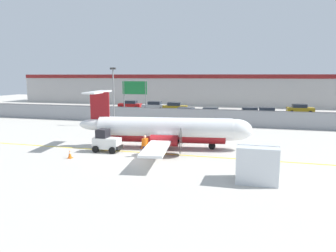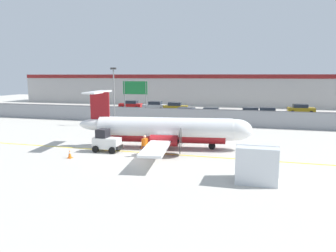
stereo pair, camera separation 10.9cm
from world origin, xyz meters
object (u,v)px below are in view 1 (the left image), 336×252
(commuter_airplane, at_px, (168,130))
(parked_car_0, at_px, (130,105))
(parked_car_6, at_px, (268,113))
(highway_sign, at_px, (135,91))
(parked_car_3, at_px, (187,113))
(parked_car_5, at_px, (249,113))
(traffic_cone_near_left, at_px, (70,154))
(traffic_cone_near_right, at_px, (107,139))
(cargo_container, at_px, (257,164))
(parked_car_2, at_px, (175,107))
(apron_light_pole, at_px, (113,91))
(ground_crew_worker, at_px, (145,145))
(parked_car_7, at_px, (300,109))
(parked_car_4, at_px, (211,113))
(traffic_cone_far_left, at_px, (142,145))
(parked_car_1, at_px, (154,106))
(baggage_tug, at_px, (106,142))

(commuter_airplane, height_order, parked_car_0, commuter_airplane)
(parked_car_6, xyz_separation_m, highway_sign, (-18.05, -6.92, 3.24))
(parked_car_3, bearing_deg, parked_car_6, 21.86)
(parked_car_5, height_order, highway_sign, highway_sign)
(parked_car_6, height_order, highway_sign, highway_sign)
(traffic_cone_near_left, bearing_deg, parked_car_3, 81.38)
(parked_car_3, bearing_deg, traffic_cone_near_right, -96.19)
(cargo_container, xyz_separation_m, traffic_cone_near_right, (-13.84, 8.33, -0.79))
(parked_car_2, xyz_separation_m, parked_car_3, (3.96, -8.42, 0.00))
(traffic_cone_near_right, xyz_separation_m, parked_car_0, (-9.24, 28.49, 0.58))
(parked_car_3, bearing_deg, apron_light_pole, -127.78)
(commuter_airplane, height_order, ground_crew_worker, commuter_airplane)
(ground_crew_worker, bearing_deg, apron_light_pole, 176.44)
(parked_car_0, xyz_separation_m, parked_car_7, (29.51, 0.37, 0.00))
(traffic_cone_near_left, distance_m, apron_light_pole, 17.47)
(cargo_container, distance_m, parked_car_7, 37.75)
(parked_car_4, distance_m, apron_light_pole, 14.65)
(traffic_cone_far_left, relative_size, parked_car_0, 0.15)
(parked_car_7, bearing_deg, traffic_cone_near_left, -124.18)
(cargo_container, relative_size, parked_car_3, 0.56)
(highway_sign, bearing_deg, parked_car_1, 96.05)
(traffic_cone_near_right, distance_m, parked_car_0, 29.96)
(traffic_cone_far_left, height_order, apron_light_pole, apron_light_pole)
(cargo_container, relative_size, parked_car_6, 0.58)
(parked_car_3, bearing_deg, traffic_cone_far_left, -83.57)
(parked_car_5, bearing_deg, parked_car_2, -30.79)
(cargo_container, xyz_separation_m, parked_car_0, (-23.08, 36.82, -0.21))
(parked_car_1, relative_size, parked_car_5, 0.98)
(parked_car_0, distance_m, apron_light_pole, 19.39)
(highway_sign, bearing_deg, traffic_cone_far_left, -66.72)
(parked_car_6, relative_size, apron_light_pole, 0.58)
(traffic_cone_far_left, xyz_separation_m, parked_car_1, (-8.48, 29.48, 0.58))
(traffic_cone_near_left, xyz_separation_m, parked_car_6, (15.12, 28.21, 0.58))
(traffic_cone_near_left, distance_m, parked_car_5, 30.11)
(parked_car_5, bearing_deg, highway_sign, 15.66)
(baggage_tug, relative_size, apron_light_pole, 0.32)
(parked_car_7, bearing_deg, traffic_cone_far_left, -122.09)
(parked_car_3, bearing_deg, parked_car_2, 120.41)
(apron_light_pole, bearing_deg, traffic_cone_near_left, -76.61)
(commuter_airplane, height_order, parked_car_7, commuter_airplane)
(baggage_tug, bearing_deg, parked_car_0, 109.12)
(commuter_airplane, distance_m, cargo_container, 10.60)
(ground_crew_worker, bearing_deg, traffic_cone_near_left, -105.85)
(cargo_container, relative_size, parked_car_2, 0.56)
(cargo_container, xyz_separation_m, highway_sign, (-16.82, 23.21, 3.04))
(baggage_tug, relative_size, traffic_cone_far_left, 3.65)
(traffic_cone_near_left, relative_size, parked_car_2, 0.15)
(parked_car_0, distance_m, parked_car_4, 19.02)
(parked_car_5, bearing_deg, traffic_cone_near_right, 53.37)
(traffic_cone_near_right, distance_m, parked_car_3, 18.78)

